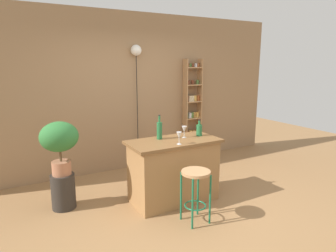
% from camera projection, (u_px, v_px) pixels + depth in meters
% --- Properties ---
extents(ground, '(12.00, 12.00, 0.00)m').
position_uv_depth(ground, '(185.00, 208.00, 4.04)').
color(ground, olive).
extents(back_wall, '(6.40, 0.10, 2.80)m').
position_uv_depth(back_wall, '(128.00, 92.00, 5.42)').
color(back_wall, '#997551').
rests_on(back_wall, ground).
extents(kitchen_counter, '(1.27, 0.63, 0.88)m').
position_uv_depth(kitchen_counter, '(174.00, 170.00, 4.21)').
color(kitchen_counter, '#9E7042').
rests_on(kitchen_counter, ground).
extents(bar_stool, '(0.35, 0.35, 0.66)m').
position_uv_depth(bar_stool, '(196.00, 184.00, 3.62)').
color(bar_stool, '#196642').
rests_on(bar_stool, ground).
extents(spice_shelf, '(0.36, 0.17, 2.00)m').
position_uv_depth(spice_shelf, '(192.00, 109.00, 5.99)').
color(spice_shelf, tan).
rests_on(spice_shelf, ground).
extents(plant_stool, '(0.31, 0.31, 0.48)m').
position_uv_depth(plant_stool, '(63.00, 191.00, 4.02)').
color(plant_stool, '#2D2823').
rests_on(plant_stool, ground).
extents(potted_plant, '(0.49, 0.44, 0.71)m').
position_uv_depth(potted_plant, '(59.00, 140.00, 3.87)').
color(potted_plant, '#A86B4C').
rests_on(potted_plant, plant_stool).
extents(bottle_vinegar, '(0.08, 0.08, 0.34)m').
position_uv_depth(bottle_vinegar, '(159.00, 130.00, 4.15)').
color(bottle_vinegar, '#236638').
rests_on(bottle_vinegar, kitchen_counter).
extents(bottle_olive_oil, '(0.08, 0.08, 0.24)m').
position_uv_depth(bottle_olive_oil, '(199.00, 130.00, 4.35)').
color(bottle_olive_oil, '#236638').
rests_on(bottle_olive_oil, kitchen_counter).
extents(wine_glass_left, '(0.07, 0.07, 0.16)m').
position_uv_depth(wine_glass_left, '(184.00, 129.00, 4.24)').
color(wine_glass_left, silver).
rests_on(wine_glass_left, kitchen_counter).
extents(wine_glass_center, '(0.07, 0.07, 0.16)m').
position_uv_depth(wine_glass_center, '(179.00, 136.00, 3.89)').
color(wine_glass_center, silver).
rests_on(wine_glass_center, kitchen_counter).
extents(pendant_globe_light, '(0.19, 0.19, 2.24)m').
position_uv_depth(pendant_globe_light, '(136.00, 53.00, 5.24)').
color(pendant_globe_light, black).
rests_on(pendant_globe_light, ground).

